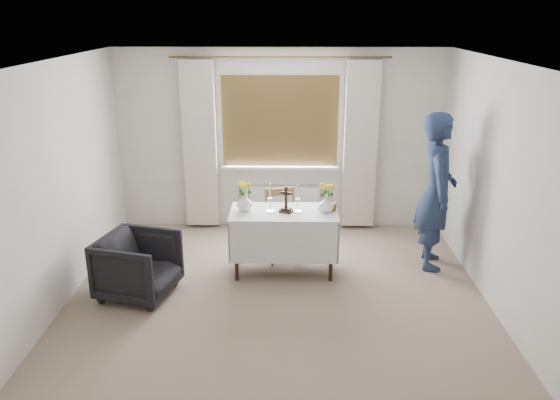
{
  "coord_description": "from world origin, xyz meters",
  "views": [
    {
      "loc": [
        0.11,
        -4.89,
        2.96
      ],
      "look_at": [
        0.02,
        0.8,
        0.97
      ],
      "focal_mm": 35.0,
      "sensor_mm": 36.0,
      "label": 1
    }
  ],
  "objects_px": {
    "altar_table": "(284,242)",
    "wooden_cross": "(286,199)",
    "flower_vase_right": "(326,204)",
    "wooden_chair": "(283,225)",
    "person": "(436,191)",
    "armchair": "(138,266)",
    "flower_vase_left": "(245,203)"
  },
  "relations": [
    {
      "from": "flower_vase_left",
      "to": "armchair",
      "type": "bearing_deg",
      "value": -151.0
    },
    {
      "from": "wooden_chair",
      "to": "armchair",
      "type": "distance_m",
      "value": 1.83
    },
    {
      "from": "altar_table",
      "to": "wooden_cross",
      "type": "height_order",
      "value": "wooden_cross"
    },
    {
      "from": "altar_table",
      "to": "person",
      "type": "distance_m",
      "value": 1.89
    },
    {
      "from": "armchair",
      "to": "flower_vase_left",
      "type": "height_order",
      "value": "flower_vase_left"
    },
    {
      "from": "wooden_chair",
      "to": "wooden_cross",
      "type": "bearing_deg",
      "value": -98.48
    },
    {
      "from": "wooden_chair",
      "to": "flower_vase_right",
      "type": "height_order",
      "value": "flower_vase_right"
    },
    {
      "from": "altar_table",
      "to": "wooden_chair",
      "type": "xyz_separation_m",
      "value": [
        -0.01,
        0.37,
        0.06
      ]
    },
    {
      "from": "wooden_chair",
      "to": "person",
      "type": "height_order",
      "value": "person"
    },
    {
      "from": "flower_vase_right",
      "to": "wooden_chair",
      "type": "bearing_deg",
      "value": 142.97
    },
    {
      "from": "armchair",
      "to": "wooden_cross",
      "type": "xyz_separation_m",
      "value": [
        1.59,
        0.57,
        0.57
      ]
    },
    {
      "from": "person",
      "to": "flower_vase_left",
      "type": "height_order",
      "value": "person"
    },
    {
      "from": "flower_vase_right",
      "to": "armchair",
      "type": "bearing_deg",
      "value": -164.03
    },
    {
      "from": "armchair",
      "to": "flower_vase_right",
      "type": "bearing_deg",
      "value": -59.35
    },
    {
      "from": "flower_vase_right",
      "to": "flower_vase_left",
      "type": "bearing_deg",
      "value": 178.09
    },
    {
      "from": "wooden_cross",
      "to": "wooden_chair",
      "type": "bearing_deg",
      "value": 117.65
    },
    {
      "from": "armchair",
      "to": "flower_vase_left",
      "type": "relative_size",
      "value": 3.99
    },
    {
      "from": "altar_table",
      "to": "armchair",
      "type": "xyz_separation_m",
      "value": [
        -1.57,
        -0.59,
        -0.03
      ]
    },
    {
      "from": "armchair",
      "to": "wooden_cross",
      "type": "distance_m",
      "value": 1.79
    },
    {
      "from": "altar_table",
      "to": "armchair",
      "type": "height_order",
      "value": "altar_table"
    },
    {
      "from": "altar_table",
      "to": "flower_vase_right",
      "type": "relative_size",
      "value": 6.52
    },
    {
      "from": "armchair",
      "to": "flower_vase_left",
      "type": "xyz_separation_m",
      "value": [
        1.12,
        0.62,
        0.51
      ]
    },
    {
      "from": "armchair",
      "to": "person",
      "type": "relative_size",
      "value": 0.4
    },
    {
      "from": "person",
      "to": "flower_vase_right",
      "type": "relative_size",
      "value": 9.88
    },
    {
      "from": "flower_vase_left",
      "to": "wooden_chair",
      "type": "bearing_deg",
      "value": 38.05
    },
    {
      "from": "wooden_chair",
      "to": "flower_vase_left",
      "type": "relative_size",
      "value": 4.6
    },
    {
      "from": "altar_table",
      "to": "flower_vase_left",
      "type": "height_order",
      "value": "flower_vase_left"
    },
    {
      "from": "wooden_chair",
      "to": "flower_vase_right",
      "type": "bearing_deg",
      "value": -51.04
    },
    {
      "from": "person",
      "to": "wooden_cross",
      "type": "xyz_separation_m",
      "value": [
        -1.77,
        -0.24,
        -0.02
      ]
    },
    {
      "from": "altar_table",
      "to": "flower_vase_left",
      "type": "bearing_deg",
      "value": 176.24
    },
    {
      "from": "person",
      "to": "flower_vase_left",
      "type": "relative_size",
      "value": 9.87
    },
    {
      "from": "wooden_chair",
      "to": "person",
      "type": "relative_size",
      "value": 0.47
    }
  ]
}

